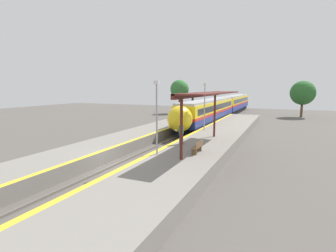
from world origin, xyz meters
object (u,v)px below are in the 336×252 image
at_px(lamppost_near, 157,113).
at_px(lamppost_mid, 205,103).
at_px(person_waiting, 181,133).
at_px(platform_bench, 198,147).
at_px(train, 224,106).
at_px(railway_signal, 193,108).

bearing_deg(lamppost_near, lamppost_mid, 90.00).
relative_size(person_waiting, lamppost_near, 0.35).
height_order(person_waiting, lamppost_mid, lamppost_mid).
bearing_deg(platform_bench, person_waiting, 133.26).
distance_m(train, lamppost_mid, 21.17).
bearing_deg(person_waiting, train, 95.27).
distance_m(train, lamppost_near, 33.07).
xyz_separation_m(lamppost_near, lamppost_mid, (0.00, 11.97, 0.00)).
bearing_deg(lamppost_near, platform_bench, 31.42).
height_order(platform_bench, lamppost_near, lamppost_near).
bearing_deg(train, railway_signal, -102.76).
xyz_separation_m(platform_bench, person_waiting, (-2.21, 2.34, 0.47)).
relative_size(train, lamppost_mid, 9.22).
bearing_deg(platform_bench, train, 98.85).
height_order(train, person_waiting, train).
xyz_separation_m(train, railway_signal, (-2.47, -10.90, 0.41)).
relative_size(train, person_waiting, 26.61).
bearing_deg(person_waiting, lamppost_mid, 92.46).
xyz_separation_m(train, lamppost_near, (2.33, -32.94, 1.76)).
xyz_separation_m(person_waiting, lamppost_mid, (-0.35, 8.06, 2.04)).
relative_size(platform_bench, lamppost_mid, 0.32).
distance_m(person_waiting, lamppost_mid, 8.32).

